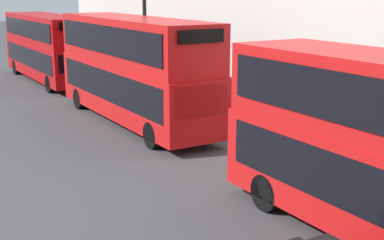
% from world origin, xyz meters
% --- Properties ---
extents(bus_second_in_queue, '(2.59, 11.05, 4.55)m').
position_xyz_m(bus_second_in_queue, '(1.60, 19.56, 2.50)').
color(bus_second_in_queue, red).
rests_on(bus_second_in_queue, ground).
extents(bus_third_in_queue, '(2.59, 11.04, 4.14)m').
position_xyz_m(bus_third_in_queue, '(1.60, 32.24, 2.29)').
color(bus_third_in_queue, '#B20C0F').
rests_on(bus_third_in_queue, ground).
extents(street_lamp, '(0.44, 0.44, 6.64)m').
position_xyz_m(street_lamp, '(3.20, 21.64, 4.09)').
color(street_lamp, black).
rests_on(street_lamp, ground).
extents(pedestrian, '(0.36, 0.36, 1.63)m').
position_xyz_m(pedestrian, '(3.69, 13.30, 0.75)').
color(pedestrian, maroon).
rests_on(pedestrian, ground).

